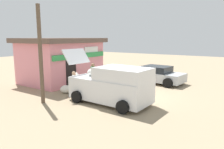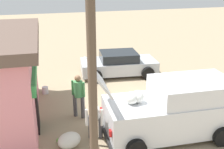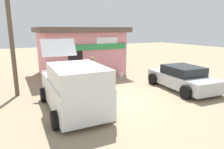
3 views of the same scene
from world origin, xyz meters
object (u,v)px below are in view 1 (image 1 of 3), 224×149
at_px(customer_bending, 78,80).
at_px(unloaded_banana_pile, 66,89).
at_px(vendor_standing, 93,74).
at_px(parked_sedan, 157,75).
at_px(paint_bucket, 102,78).
at_px(storefront_bar, 62,60).
at_px(delivery_van, 113,85).

xyz_separation_m(customer_bending, unloaded_banana_pile, (-0.13, 0.88, -0.64)).
bearing_deg(unloaded_banana_pile, vendor_standing, -19.00).
height_order(parked_sedan, paint_bucket, parked_sedan).
relative_size(vendor_standing, paint_bucket, 5.25).
bearing_deg(vendor_standing, customer_bending, -171.96).
relative_size(parked_sedan, vendor_standing, 2.45).
xyz_separation_m(vendor_standing, unloaded_banana_pile, (-1.86, 0.64, -0.75)).
height_order(parked_sedan, customer_bending, customer_bending).
height_order(storefront_bar, paint_bucket, storefront_bar).
height_order(storefront_bar, parked_sedan, storefront_bar).
bearing_deg(storefront_bar, unloaded_banana_pile, -130.46).
relative_size(delivery_van, vendor_standing, 2.86).
relative_size(delivery_van, parked_sedan, 1.17).
relative_size(parked_sedan, paint_bucket, 12.86).
xyz_separation_m(storefront_bar, paint_bucket, (2.02, -2.33, -1.54)).
xyz_separation_m(parked_sedan, paint_bucket, (-1.50, 3.99, -0.44)).
bearing_deg(parked_sedan, storefront_bar, 119.10).
distance_m(storefront_bar, parked_sedan, 7.32).
bearing_deg(vendor_standing, storefront_bar, 80.74).
height_order(delivery_van, paint_bucket, delivery_van).
bearing_deg(vendor_standing, unloaded_banana_pile, 161.00).
distance_m(delivery_van, paint_bucket, 6.18).
distance_m(delivery_van, customer_bending, 2.64).
bearing_deg(delivery_van, vendor_standing, 54.50).
distance_m(unloaded_banana_pile, paint_bucket, 4.48).
xyz_separation_m(delivery_van, parked_sedan, (6.13, 0.02, -0.35)).
height_order(storefront_bar, unloaded_banana_pile, storefront_bar).
height_order(vendor_standing, paint_bucket, vendor_standing).
bearing_deg(delivery_van, parked_sedan, 0.21).
bearing_deg(customer_bending, parked_sedan, -24.08).
xyz_separation_m(storefront_bar, customer_bending, (-2.30, -3.72, -0.83)).
bearing_deg(paint_bucket, unloaded_banana_pile, -173.46).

